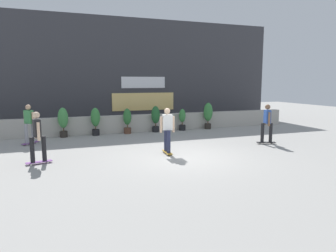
{
  "coord_description": "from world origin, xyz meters",
  "views": [
    {
      "loc": [
        -4.17,
        -9.87,
        2.63
      ],
      "look_at": [
        0.0,
        1.5,
        0.9
      ],
      "focal_mm": 33.02,
      "sensor_mm": 36.0,
      "label": 1
    }
  ],
  "objects_px": {
    "potted_plant_2": "(127,120)",
    "potted_plant_4": "(182,119)",
    "skater_foreground": "(267,122)",
    "skater_mid_plaza": "(37,135)",
    "skater_far_left": "(167,129)",
    "potted_plant_1": "(95,120)",
    "potted_plant_3": "(156,117)",
    "skater_by_wall_left": "(29,122)",
    "potted_plant_5": "(208,114)",
    "potted_plant_0": "(63,120)"
  },
  "relations": [
    {
      "from": "potted_plant_3",
      "to": "potted_plant_4",
      "type": "distance_m",
      "value": 1.54
    },
    {
      "from": "potted_plant_2",
      "to": "potted_plant_4",
      "type": "bearing_deg",
      "value": 0.0
    },
    {
      "from": "potted_plant_4",
      "to": "skater_far_left",
      "type": "bearing_deg",
      "value": -118.41
    },
    {
      "from": "potted_plant_2",
      "to": "potted_plant_4",
      "type": "relative_size",
      "value": 1.1
    },
    {
      "from": "potted_plant_5",
      "to": "skater_mid_plaza",
      "type": "relative_size",
      "value": 0.87
    },
    {
      "from": "skater_mid_plaza",
      "to": "potted_plant_3",
      "type": "bearing_deg",
      "value": 41.16
    },
    {
      "from": "potted_plant_3",
      "to": "potted_plant_1",
      "type": "bearing_deg",
      "value": 180.0
    },
    {
      "from": "potted_plant_3",
      "to": "potted_plant_5",
      "type": "xyz_separation_m",
      "value": [
        3.1,
        0.0,
        0.07
      ]
    },
    {
      "from": "potted_plant_2",
      "to": "skater_foreground",
      "type": "bearing_deg",
      "value": -43.16
    },
    {
      "from": "skater_mid_plaza",
      "to": "potted_plant_5",
      "type": "bearing_deg",
      "value": 29.27
    },
    {
      "from": "potted_plant_5",
      "to": "skater_far_left",
      "type": "xyz_separation_m",
      "value": [
        -4.25,
        -4.95,
        0.09
      ]
    },
    {
      "from": "potted_plant_0",
      "to": "potted_plant_5",
      "type": "bearing_deg",
      "value": -0.0
    },
    {
      "from": "potted_plant_5",
      "to": "skater_mid_plaza",
      "type": "height_order",
      "value": "skater_mid_plaza"
    },
    {
      "from": "skater_foreground",
      "to": "skater_far_left",
      "type": "relative_size",
      "value": 1.0
    },
    {
      "from": "potted_plant_2",
      "to": "potted_plant_5",
      "type": "bearing_deg",
      "value": 0.0
    },
    {
      "from": "potted_plant_1",
      "to": "skater_far_left",
      "type": "height_order",
      "value": "skater_far_left"
    },
    {
      "from": "potted_plant_0",
      "to": "skater_foreground",
      "type": "height_order",
      "value": "skater_foreground"
    },
    {
      "from": "potted_plant_3",
      "to": "skater_mid_plaza",
      "type": "distance_m",
      "value": 7.36
    },
    {
      "from": "potted_plant_0",
      "to": "potted_plant_5",
      "type": "relative_size",
      "value": 0.96
    },
    {
      "from": "potted_plant_1",
      "to": "skater_by_wall_left",
      "type": "xyz_separation_m",
      "value": [
        -2.9,
        -1.29,
        0.16
      ]
    },
    {
      "from": "potted_plant_0",
      "to": "skater_by_wall_left",
      "type": "xyz_separation_m",
      "value": [
        -1.39,
        -1.29,
        0.12
      ]
    },
    {
      "from": "potted_plant_0",
      "to": "skater_far_left",
      "type": "height_order",
      "value": "skater_far_left"
    },
    {
      "from": "skater_foreground",
      "to": "skater_far_left",
      "type": "xyz_separation_m",
      "value": [
        -4.61,
        -0.28,
        0.0
      ]
    },
    {
      "from": "potted_plant_1",
      "to": "potted_plant_5",
      "type": "distance_m",
      "value": 6.22
    },
    {
      "from": "potted_plant_2",
      "to": "skater_mid_plaza",
      "type": "relative_size",
      "value": 0.76
    },
    {
      "from": "potted_plant_5",
      "to": "skater_foreground",
      "type": "height_order",
      "value": "skater_foreground"
    },
    {
      "from": "potted_plant_1",
      "to": "potted_plant_2",
      "type": "distance_m",
      "value": 1.6
    },
    {
      "from": "potted_plant_3",
      "to": "potted_plant_2",
      "type": "bearing_deg",
      "value": 180.0
    },
    {
      "from": "skater_mid_plaza",
      "to": "skater_by_wall_left",
      "type": "bearing_deg",
      "value": 97.75
    },
    {
      "from": "potted_plant_0",
      "to": "potted_plant_3",
      "type": "distance_m",
      "value": 4.63
    },
    {
      "from": "potted_plant_1",
      "to": "potted_plant_4",
      "type": "distance_m",
      "value": 4.65
    },
    {
      "from": "potted_plant_5",
      "to": "skater_far_left",
      "type": "bearing_deg",
      "value": -130.61
    },
    {
      "from": "potted_plant_2",
      "to": "potted_plant_1",
      "type": "bearing_deg",
      "value": 180.0
    },
    {
      "from": "skater_mid_plaza",
      "to": "skater_by_wall_left",
      "type": "distance_m",
      "value": 3.58
    },
    {
      "from": "potted_plant_2",
      "to": "skater_far_left",
      "type": "height_order",
      "value": "skater_far_left"
    },
    {
      "from": "potted_plant_5",
      "to": "skater_far_left",
      "type": "relative_size",
      "value": 0.87
    },
    {
      "from": "potted_plant_0",
      "to": "potted_plant_4",
      "type": "relative_size",
      "value": 1.21
    },
    {
      "from": "potted_plant_3",
      "to": "skater_mid_plaza",
      "type": "xyz_separation_m",
      "value": [
        -5.54,
        -4.84,
        0.16
      ]
    },
    {
      "from": "skater_foreground",
      "to": "skater_mid_plaza",
      "type": "xyz_separation_m",
      "value": [
        -9.0,
        -0.16,
        0.0
      ]
    },
    {
      "from": "potted_plant_4",
      "to": "potted_plant_5",
      "type": "relative_size",
      "value": 0.8
    },
    {
      "from": "potted_plant_3",
      "to": "skater_mid_plaza",
      "type": "height_order",
      "value": "skater_mid_plaza"
    },
    {
      "from": "potted_plant_4",
      "to": "skater_by_wall_left",
      "type": "relative_size",
      "value": 0.7
    },
    {
      "from": "skater_far_left",
      "to": "potted_plant_5",
      "type": "bearing_deg",
      "value": 49.39
    },
    {
      "from": "potted_plant_0",
      "to": "skater_far_left",
      "type": "bearing_deg",
      "value": -54.89
    },
    {
      "from": "skater_foreground",
      "to": "potted_plant_2",
      "type": "bearing_deg",
      "value": 136.84
    },
    {
      "from": "potted_plant_3",
      "to": "skater_mid_plaza",
      "type": "relative_size",
      "value": 0.81
    },
    {
      "from": "skater_by_wall_left",
      "to": "potted_plant_4",
      "type": "bearing_deg",
      "value": 9.72
    },
    {
      "from": "potted_plant_1",
      "to": "skater_far_left",
      "type": "bearing_deg",
      "value": -68.32
    },
    {
      "from": "potted_plant_4",
      "to": "skater_by_wall_left",
      "type": "bearing_deg",
      "value": -170.28
    },
    {
      "from": "potted_plant_1",
      "to": "skater_by_wall_left",
      "type": "relative_size",
      "value": 0.81
    }
  ]
}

